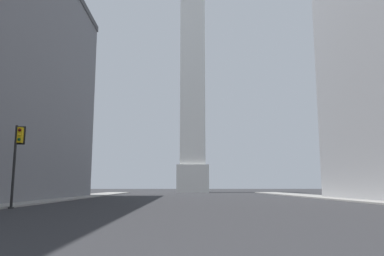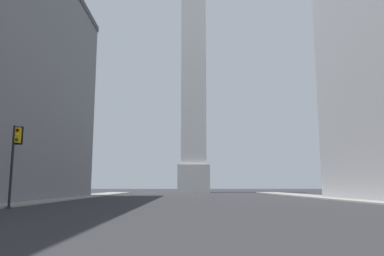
{
  "view_description": "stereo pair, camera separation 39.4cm",
  "coord_description": "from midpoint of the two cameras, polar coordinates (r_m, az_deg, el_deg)",
  "views": [
    {
      "loc": [
        -2.16,
        -2.4,
        1.55
      ],
      "look_at": [
        -0.91,
        52.12,
        10.01
      ],
      "focal_mm": 35.0,
      "sensor_mm": 36.0,
      "label": 1
    },
    {
      "loc": [
        -1.77,
        -2.41,
        1.55
      ],
      "look_at": [
        -0.91,
        52.12,
        10.01
      ],
      "focal_mm": 35.0,
      "sensor_mm": 36.0,
      "label": 2
    }
  ],
  "objects": [
    {
      "name": "sidewalk_left",
      "position": [
        37.35,
        -24.81,
        -10.29
      ],
      "size": [
        5.0,
        106.06,
        0.15
      ],
      "primitive_type": "cube",
      "color": "gray",
      "rests_on": "ground_plane"
    },
    {
      "name": "traffic_light_mid_left",
      "position": [
        29.33,
        -25.07,
        -3.5
      ],
      "size": [
        0.77,
        0.51,
        5.84
      ],
      "color": "black",
      "rests_on": "ground_plane"
    },
    {
      "name": "obelisk",
      "position": [
        95.93,
        0.33,
        10.0
      ],
      "size": [
        7.57,
        7.57,
        68.14
      ],
      "color": "silver",
      "rests_on": "ground_plane"
    }
  ]
}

